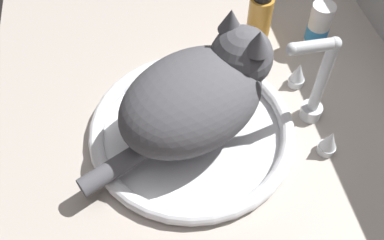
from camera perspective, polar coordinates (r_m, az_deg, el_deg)
countertop at (r=77.05cm, az=3.83°, el=-5.36°), size 104.66×82.32×3.00cm
sink_basin at (r=77.37cm, az=-0.00°, el=-1.26°), size 37.10×37.10×2.68cm
faucet at (r=78.09cm, az=16.02°, el=3.82°), size 19.44×9.92×19.28cm
cat at (r=71.32cm, az=1.34°, el=3.75°), size 28.88×36.26×18.06cm
amber_bottle at (r=92.45cm, az=8.96°, el=13.27°), size 5.03×5.03×12.48cm
pill_bottle at (r=94.50cm, az=16.44°, el=11.73°), size 4.70×4.70×10.29cm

